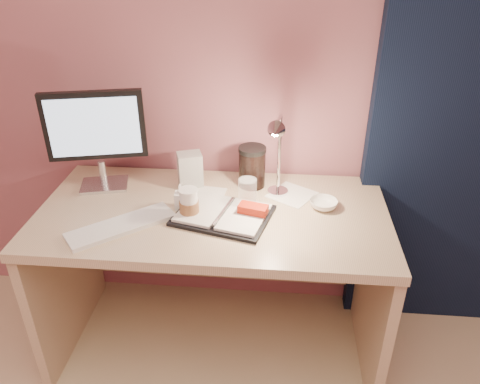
# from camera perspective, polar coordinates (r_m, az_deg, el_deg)

# --- Properties ---
(room) EXTENTS (3.50, 3.50, 3.50)m
(room) POSITION_cam_1_polar(r_m,az_deg,el_deg) (2.09, 24.94, 10.71)
(room) COLOR #C6B28E
(room) RESTS_ON ground
(desk) EXTENTS (1.40, 0.70, 0.73)m
(desk) POSITION_cam_1_polar(r_m,az_deg,el_deg) (2.06, -2.89, -6.57)
(desk) COLOR #C6AE8C
(desk) RESTS_ON ground
(monitor) EXTENTS (0.40, 0.19, 0.43)m
(monitor) POSITION_cam_1_polar(r_m,az_deg,el_deg) (2.02, -17.17, 7.05)
(monitor) COLOR silver
(monitor) RESTS_ON desk
(keyboard) EXTENTS (0.39, 0.35, 0.02)m
(keyboard) POSITION_cam_1_polar(r_m,az_deg,el_deg) (1.82, -14.26, -3.99)
(keyboard) COLOR silver
(keyboard) RESTS_ON desk
(planner) EXTENTS (0.41, 0.35, 0.06)m
(planner) POSITION_cam_1_polar(r_m,az_deg,el_deg) (1.82, -1.76, -2.69)
(planner) COLOR black
(planner) RESTS_ON desk
(paper_b) EXTENTS (0.19, 0.19, 0.00)m
(paper_b) POSITION_cam_1_polar(r_m,az_deg,el_deg) (1.97, -4.53, -0.48)
(paper_b) COLOR white
(paper_b) RESTS_ON desk
(paper_c) EXTENTS (0.23, 0.23, 0.00)m
(paper_c) POSITION_cam_1_polar(r_m,az_deg,el_deg) (1.99, 6.33, -0.32)
(paper_c) COLOR white
(paper_c) RESTS_ON desk
(coffee_cup) EXTENTS (0.08, 0.08, 0.12)m
(coffee_cup) POSITION_cam_1_polar(r_m,az_deg,el_deg) (1.81, -6.23, -1.50)
(coffee_cup) COLOR white
(coffee_cup) RESTS_ON desk
(clear_cup) EXTENTS (0.07, 0.07, 0.13)m
(clear_cup) POSITION_cam_1_polar(r_m,az_deg,el_deg) (1.86, 0.91, -0.22)
(clear_cup) COLOR white
(clear_cup) RESTS_ON desk
(bowl) EXTENTS (0.15, 0.15, 0.03)m
(bowl) POSITION_cam_1_polar(r_m,az_deg,el_deg) (1.91, 10.15, -1.47)
(bowl) COLOR white
(bowl) RESTS_ON desk
(lotion_bottle) EXTENTS (0.05, 0.05, 0.11)m
(lotion_bottle) POSITION_cam_1_polar(r_m,az_deg,el_deg) (1.87, -7.23, -0.57)
(lotion_bottle) COLOR white
(lotion_bottle) RESTS_ON desk
(dark_jar) EXTENTS (0.11, 0.11, 0.16)m
(dark_jar) POSITION_cam_1_polar(r_m,az_deg,el_deg) (2.02, 1.48, 2.86)
(dark_jar) COLOR black
(dark_jar) RESTS_ON desk
(product_box) EXTENTS (0.12, 0.11, 0.15)m
(product_box) POSITION_cam_1_polar(r_m,az_deg,el_deg) (2.03, -6.10, 2.71)
(product_box) COLOR silver
(product_box) RESTS_ON desk
(desk_lamp) EXTENTS (0.10, 0.23, 0.37)m
(desk_lamp) POSITION_cam_1_polar(r_m,az_deg,el_deg) (1.81, 5.20, 4.85)
(desk_lamp) COLOR silver
(desk_lamp) RESTS_ON desk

